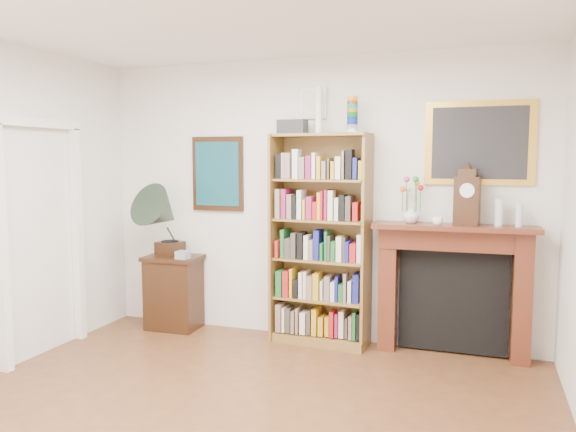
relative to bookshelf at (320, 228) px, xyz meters
The scene contains 15 objects.
room 2.33m from the bookshelf, 93.02° to the right, with size 4.51×5.01×2.81m.
door_casing 2.58m from the bookshelf, 154.48° to the right, with size 0.08×1.02×2.17m.
teal_poster 1.29m from the bookshelf, behind, with size 0.58×0.04×0.78m.
small_picture 1.22m from the bookshelf, 125.95° to the left, with size 0.26×0.04×0.30m.
gilt_painting 1.65m from the bookshelf, ahead, with size 0.95×0.04×0.75m.
bookshelf is the anchor object (origin of this frame).
side_cabinet 1.77m from the bookshelf, behind, with size 0.57×0.42×0.78m, color black.
fireplace 1.32m from the bookshelf, ahead, with size 1.45×0.38×1.22m.
gramophone 1.67m from the bookshelf, behind, with size 0.59×0.68×0.78m.
cd_stack 1.47m from the bookshelf, behind, with size 0.12×0.12×0.08m, color #B4B3C0.
mantel_clock 1.38m from the bookshelf, ahead, with size 0.23×0.15×0.50m.
flower_vase 0.87m from the bookshelf, ahead, with size 0.15×0.15×0.16m, color silver.
teacup 1.11m from the bookshelf, ahead, with size 0.09×0.09×0.07m, color white.
bottle_left 1.63m from the bookshelf, ahead, with size 0.07×0.07×0.24m, color silver.
bottle_right 1.79m from the bookshelf, ahead, with size 0.06×0.06×0.20m, color silver.
Camera 1 is at (1.59, -2.87, 1.82)m, focal length 35.00 mm.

